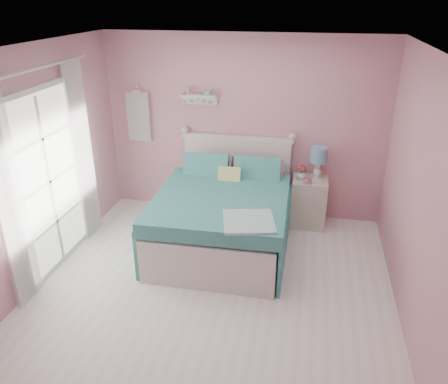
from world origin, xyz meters
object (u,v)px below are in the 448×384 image
(table_lamp, at_px, (319,157))
(teacup, at_px, (308,181))
(nightstand, at_px, (309,202))
(vase, at_px, (301,174))
(bed, at_px, (224,217))

(table_lamp, xyz_separation_m, teacup, (-0.11, -0.20, -0.28))
(nightstand, bearing_deg, teacup, -101.73)
(nightstand, distance_m, teacup, 0.41)
(vase, bearing_deg, nightstand, 1.05)
(bed, bearing_deg, teacup, 29.90)
(bed, xyz_separation_m, vase, (0.94, 0.78, 0.36))
(nightstand, bearing_deg, bed, -143.93)
(table_lamp, relative_size, teacup, 4.95)
(bed, bearing_deg, table_lamp, 34.36)
(bed, distance_m, nightstand, 1.33)
(nightstand, bearing_deg, vase, -178.95)
(teacup, bearing_deg, bed, -148.79)
(vase, bearing_deg, table_lamp, 12.52)
(table_lamp, bearing_deg, vase, -167.48)
(bed, bearing_deg, vase, 38.47)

